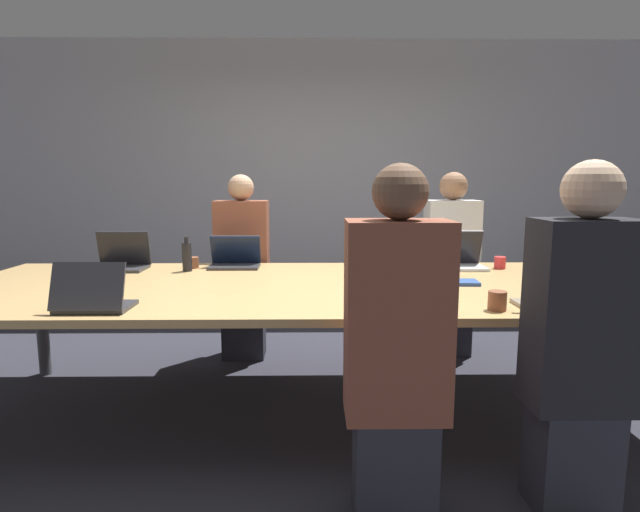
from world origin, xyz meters
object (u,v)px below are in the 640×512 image
at_px(stapler, 392,284).
at_px(cup_far_right, 500,263).
at_px(person_far_midleft, 243,271).
at_px(laptop_far_left, 122,258).
at_px(bottle_far_midleft, 187,256).
at_px(laptop_near_right, 557,295).
at_px(laptop_near_midright, 404,296).
at_px(person_near_right, 580,346).
at_px(bottle_far_right, 420,258).
at_px(laptop_near_left, 92,297).
at_px(person_far_right, 450,267).
at_px(cup_far_midleft, 193,263).
at_px(laptop_far_right, 459,257).
at_px(laptop_far_midleft, 235,258).
at_px(person_near_midright, 396,354).
at_px(cup_near_right, 497,301).

bearing_deg(stapler, cup_far_right, 54.29).
bearing_deg(person_far_midleft, cup_far_right, -13.33).
bearing_deg(laptop_far_left, person_far_midleft, 28.44).
xyz_separation_m(bottle_far_midleft, laptop_near_right, (1.98, -1.03, -0.03)).
relative_size(laptop_near_midright, person_near_right, 0.24).
xyz_separation_m(person_far_midleft, bottle_far_midleft, (-0.30, -0.50, 0.19)).
distance_m(bottle_far_right, laptop_near_left, 2.01).
bearing_deg(person_far_right, laptop_near_midright, -112.27).
relative_size(person_far_right, laptop_near_right, 4.31).
xyz_separation_m(bottle_far_right, cup_far_midleft, (-1.54, 0.14, -0.05)).
distance_m(laptop_far_right, laptop_far_midleft, 1.56).
distance_m(laptop_near_midright, laptop_far_left, 2.07).
bearing_deg(bottle_far_midleft, laptop_near_right, -27.49).
distance_m(bottle_far_right, person_near_right, 1.41).
bearing_deg(laptop_near_right, cup_far_right, -97.38).
distance_m(bottle_far_midleft, laptop_far_left, 0.48).
xyz_separation_m(person_near_midright, person_far_midleft, (-0.87, 1.93, -0.01)).
xyz_separation_m(laptop_near_midright, person_far_midleft, (-0.96, 1.55, -0.16)).
distance_m(bottle_far_midleft, stapler, 1.41).
distance_m(laptop_far_right, bottle_far_midleft, 1.85).
distance_m(laptop_near_left, stapler, 1.53).
bearing_deg(laptop_near_midright, laptop_near_left, -0.62).
distance_m(person_near_right, laptop_far_left, 2.80).
distance_m(laptop_near_left, person_near_right, 2.13).
height_order(laptop_near_midright, laptop_far_right, laptop_far_right).
xyz_separation_m(person_near_midright, cup_far_right, (0.96, 1.50, 0.12)).
distance_m(cup_far_right, laptop_far_left, 2.59).
xyz_separation_m(laptop_near_right, laptop_far_left, (-2.45, 1.12, 0.01)).
height_order(person_near_midright, person_far_right, person_far_right).
distance_m(cup_far_right, stapler, 1.06).
relative_size(laptop_far_right, laptop_near_left, 1.02).
height_order(person_far_right, laptop_near_left, person_far_right).
xyz_separation_m(cup_far_midleft, laptop_near_left, (-0.19, -1.16, 0.03)).
bearing_deg(laptop_far_left, bottle_far_midleft, -10.69).
relative_size(laptop_near_left, stapler, 2.11).
distance_m(laptop_near_right, laptop_far_left, 2.70).
bearing_deg(cup_near_right, stapler, 131.40).
relative_size(laptop_near_right, stapler, 2.14).
relative_size(laptop_far_midleft, bottle_far_midleft, 1.52).
xyz_separation_m(laptop_near_midright, bottle_far_right, (0.29, 1.03, 0.02)).
distance_m(laptop_far_midleft, person_near_right, 2.23).
bearing_deg(cup_far_right, cup_near_right, -111.04).
distance_m(bottle_far_midleft, cup_near_right, 1.99).
relative_size(laptop_far_right, laptop_far_midleft, 0.96).
relative_size(person_far_right, stapler, 9.22).
relative_size(cup_far_right, laptop_far_left, 0.23).
relative_size(laptop_far_midleft, laptop_far_left, 0.99).
bearing_deg(person_far_right, laptop_near_right, -87.82).
bearing_deg(person_near_right, laptop_near_midright, -25.97).
relative_size(laptop_near_left, cup_near_right, 3.64).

